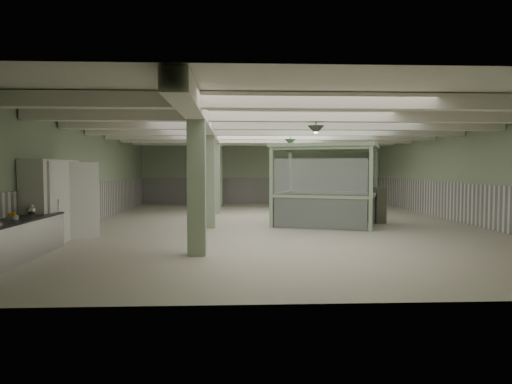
{
  "coord_description": "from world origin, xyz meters",
  "views": [
    {
      "loc": [
        -1.59,
        -16.78,
        2.06
      ],
      "look_at": [
        -0.93,
        -2.24,
        1.3
      ],
      "focal_mm": 32.0,
      "sensor_mm": 36.0,
      "label": 1
    }
  ],
  "objects_px": {
    "prep_counter": "(1,244)",
    "walkin_cooler": "(53,200)",
    "guard_booth": "(326,172)",
    "filing_cabinet": "(377,205)"
  },
  "relations": [
    {
      "from": "prep_counter",
      "to": "walkin_cooler",
      "type": "height_order",
      "value": "walkin_cooler"
    },
    {
      "from": "guard_booth",
      "to": "filing_cabinet",
      "type": "bearing_deg",
      "value": 32.34
    },
    {
      "from": "prep_counter",
      "to": "filing_cabinet",
      "type": "xyz_separation_m",
      "value": [
        10.29,
        7.09,
        0.2
      ]
    },
    {
      "from": "walkin_cooler",
      "to": "guard_booth",
      "type": "bearing_deg",
      "value": 23.68
    },
    {
      "from": "guard_booth",
      "to": "prep_counter",
      "type": "bearing_deg",
      "value": -120.64
    },
    {
      "from": "walkin_cooler",
      "to": "guard_booth",
      "type": "distance_m",
      "value": 9.14
    },
    {
      "from": "filing_cabinet",
      "to": "prep_counter",
      "type": "bearing_deg",
      "value": -160.63
    },
    {
      "from": "prep_counter",
      "to": "walkin_cooler",
      "type": "bearing_deg",
      "value": 91.6
    },
    {
      "from": "guard_booth",
      "to": "filing_cabinet",
      "type": "height_order",
      "value": "guard_booth"
    },
    {
      "from": "walkin_cooler",
      "to": "filing_cabinet",
      "type": "distance_m",
      "value": 11.16
    }
  ]
}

